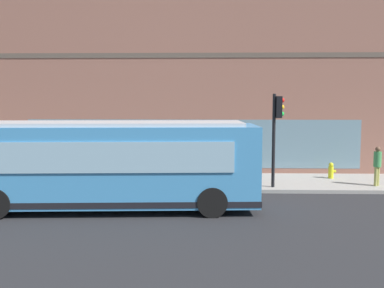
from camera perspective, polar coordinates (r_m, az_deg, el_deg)
ground at (r=16.73m, az=-0.61°, el=-7.81°), size 120.00×120.00×0.00m
sidewalk_curb at (r=21.28m, az=-0.07°, el=-4.63°), size 4.14×40.00×0.15m
building_corner at (r=26.89m, az=0.36°, el=8.90°), size 7.79×23.47×10.77m
city_bus_nearside at (r=16.47m, az=-9.75°, el=-2.60°), size 3.13×10.17×3.07m
traffic_light_near_corner at (r=19.69m, az=10.31°, el=2.61°), size 0.32×0.49×3.90m
fire_hydrant at (r=22.64m, az=16.59°, el=-3.12°), size 0.35×0.35×0.74m
pedestrian_walking_along_curb at (r=22.35m, az=-18.69°, el=-1.55°), size 0.32×0.32×1.79m
pedestrian_near_hydrant at (r=21.31m, az=21.66°, el=-2.20°), size 0.32×0.32×1.68m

